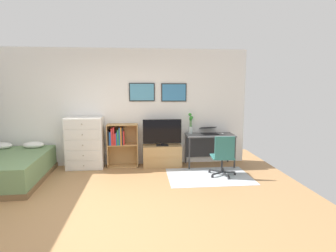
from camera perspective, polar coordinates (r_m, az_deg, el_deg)
ground_plane at (r=4.53m, az=-12.77°, el=-16.24°), size 7.20×7.20×0.00m
wall_back_with_posters at (r=6.55m, az=-10.44°, el=3.78°), size 6.12×0.09×2.70m
area_rug at (r=5.88m, az=8.44°, el=-10.19°), size 1.70×1.20×0.01m
bed at (r=6.30m, az=-30.68°, el=-7.59°), size 1.56×2.00×0.64m
dresser at (r=6.49m, az=-16.79°, el=-3.38°), size 0.81×0.46×1.16m
bookshelf at (r=6.45m, az=-9.87°, el=-3.15°), size 0.69×0.30×0.99m
tv_stand at (r=6.48m, az=-1.20°, el=-6.11°), size 0.88×0.41×0.49m
television at (r=6.34m, az=-1.20°, el=-1.34°), size 0.89×0.16×0.61m
desk at (r=6.57m, az=8.45°, el=-2.83°), size 1.10×0.55×0.74m
office_chair at (r=5.79m, az=11.30°, el=-5.87°), size 0.57×0.58×0.86m
laptop at (r=6.57m, az=8.46°, el=-1.00°), size 0.41×0.43×0.16m
computer_mouse at (r=6.53m, az=11.12°, el=-1.56°), size 0.06×0.10×0.03m
bamboo_vase at (r=6.53m, az=4.68°, el=0.71°), size 0.11×0.10×0.48m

